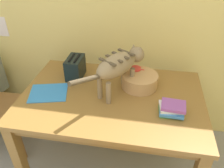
% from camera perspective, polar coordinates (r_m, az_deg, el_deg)
% --- Properties ---
extents(wall_rear, '(4.91, 0.11, 2.50)m').
position_cam_1_polar(wall_rear, '(2.00, 6.08, 19.18)').
color(wall_rear, '#EDD071').
rests_on(wall_rear, ground_plane).
extents(dining_table, '(1.33, 0.88, 0.75)m').
position_cam_1_polar(dining_table, '(1.73, -0.00, -5.20)').
color(dining_table, olive).
rests_on(dining_table, ground_plane).
extents(cat, '(0.42, 0.60, 0.31)m').
position_cam_1_polar(cat, '(1.60, 1.84, 4.83)').
color(cat, '#8C7450').
rests_on(cat, dining_table).
extents(saucer_bowl, '(0.18, 0.18, 0.03)m').
position_cam_1_polar(saucer_bowl, '(1.84, 5.76, 1.36)').
color(saucer_bowl, blue).
rests_on(saucer_bowl, dining_table).
extents(coffee_mug, '(0.12, 0.08, 0.08)m').
position_cam_1_polar(coffee_mug, '(1.81, 5.98, 2.93)').
color(coffee_mug, red).
rests_on(coffee_mug, saucer_bowl).
extents(magazine, '(0.32, 0.29, 0.01)m').
position_cam_1_polar(magazine, '(1.76, -15.59, -2.09)').
color(magazine, '#2E7EC7').
rests_on(magazine, dining_table).
extents(book_stack, '(0.17, 0.15, 0.08)m').
position_cam_1_polar(book_stack, '(1.55, 14.74, -6.00)').
color(book_stack, '#499851').
rests_on(book_stack, dining_table).
extents(wicker_basket, '(0.28, 0.28, 0.10)m').
position_cam_1_polar(wicker_basket, '(1.75, 6.91, 0.91)').
color(wicker_basket, tan).
rests_on(wicker_basket, dining_table).
extents(toaster, '(0.12, 0.20, 0.18)m').
position_cam_1_polar(toaster, '(1.87, -9.16, 4.08)').
color(toaster, black).
rests_on(toaster, dining_table).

